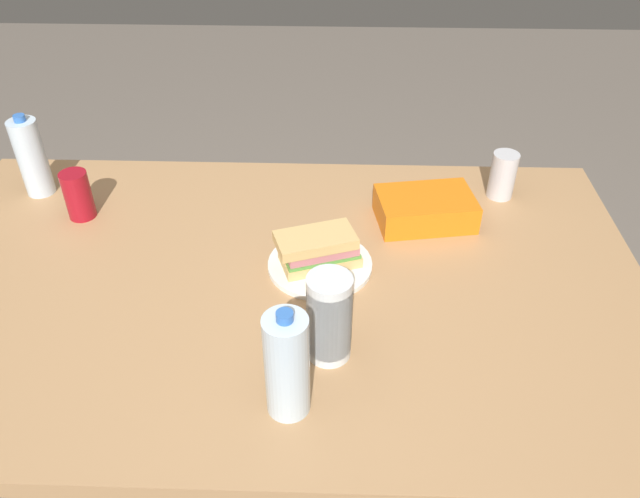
{
  "coord_description": "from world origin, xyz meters",
  "views": [
    {
      "loc": [
        -0.14,
        1.05,
        1.66
      ],
      "look_at": [
        -0.1,
        -0.05,
        0.82
      ],
      "focal_mm": 35.59,
      "sensor_mm": 36.0,
      "label": 1
    }
  ],
  "objects_px": {
    "sandwich": "(319,249)",
    "water_bottle_tall": "(32,157)",
    "paper_plate": "(320,265)",
    "plastic_cup_stack": "(329,318)",
    "chip_bag": "(425,209)",
    "soda_can_silver": "(503,175)",
    "soda_can_red": "(78,195)",
    "dining_table": "(274,309)",
    "water_bottle_spare": "(287,365)"
  },
  "relations": [
    {
      "from": "paper_plate",
      "to": "chip_bag",
      "type": "relative_size",
      "value": 1.01
    },
    {
      "from": "water_bottle_tall",
      "to": "dining_table",
      "type": "bearing_deg",
      "value": 152.13
    },
    {
      "from": "dining_table",
      "to": "chip_bag",
      "type": "distance_m",
      "value": 0.44
    },
    {
      "from": "sandwich",
      "to": "soda_can_silver",
      "type": "relative_size",
      "value": 1.63
    },
    {
      "from": "sandwich",
      "to": "soda_can_silver",
      "type": "xyz_separation_m",
      "value": [
        -0.46,
        -0.31,
        0.01
      ]
    },
    {
      "from": "water_bottle_spare",
      "to": "soda_can_silver",
      "type": "distance_m",
      "value": 0.86
    },
    {
      "from": "paper_plate",
      "to": "soda_can_silver",
      "type": "relative_size",
      "value": 1.91
    },
    {
      "from": "water_bottle_spare",
      "to": "soda_can_red",
      "type": "bearing_deg",
      "value": -45.88
    },
    {
      "from": "dining_table",
      "to": "sandwich",
      "type": "height_order",
      "value": "sandwich"
    },
    {
      "from": "sandwich",
      "to": "chip_bag",
      "type": "xyz_separation_m",
      "value": [
        -0.25,
        -0.19,
        -0.02
      ]
    },
    {
      "from": "sandwich",
      "to": "soda_can_red",
      "type": "relative_size",
      "value": 1.63
    },
    {
      "from": "sandwich",
      "to": "plastic_cup_stack",
      "type": "bearing_deg",
      "value": 96.26
    },
    {
      "from": "water_bottle_spare",
      "to": "water_bottle_tall",
      "type": "bearing_deg",
      "value": -44.13
    },
    {
      "from": "water_bottle_tall",
      "to": "plastic_cup_stack",
      "type": "distance_m",
      "value": 0.94
    },
    {
      "from": "chip_bag",
      "to": "plastic_cup_stack",
      "type": "distance_m",
      "value": 0.5
    },
    {
      "from": "soda_can_red",
      "to": "chip_bag",
      "type": "xyz_separation_m",
      "value": [
        -0.85,
        -0.01,
        -0.03
      ]
    },
    {
      "from": "chip_bag",
      "to": "soda_can_silver",
      "type": "xyz_separation_m",
      "value": [
        -0.21,
        -0.12,
        0.03
      ]
    },
    {
      "from": "dining_table",
      "to": "soda_can_silver",
      "type": "relative_size",
      "value": 13.45
    },
    {
      "from": "sandwich",
      "to": "water_bottle_tall",
      "type": "height_order",
      "value": "water_bottle_tall"
    },
    {
      "from": "chip_bag",
      "to": "plastic_cup_stack",
      "type": "relative_size",
      "value": 1.24
    },
    {
      "from": "plastic_cup_stack",
      "to": "soda_can_silver",
      "type": "xyz_separation_m",
      "value": [
        -0.43,
        -0.57,
        -0.03
      ]
    },
    {
      "from": "plastic_cup_stack",
      "to": "paper_plate",
      "type": "bearing_deg",
      "value": -84.45
    },
    {
      "from": "paper_plate",
      "to": "water_bottle_spare",
      "type": "xyz_separation_m",
      "value": [
        0.04,
        0.39,
        0.1
      ]
    },
    {
      "from": "soda_can_red",
      "to": "water_bottle_spare",
      "type": "bearing_deg",
      "value": 134.12
    },
    {
      "from": "paper_plate",
      "to": "soda_can_red",
      "type": "xyz_separation_m",
      "value": [
        0.6,
        -0.18,
        0.05
      ]
    },
    {
      "from": "chip_bag",
      "to": "plastic_cup_stack",
      "type": "xyz_separation_m",
      "value": [
        0.22,
        0.45,
        0.06
      ]
    },
    {
      "from": "plastic_cup_stack",
      "to": "soda_can_silver",
      "type": "height_order",
      "value": "plastic_cup_stack"
    },
    {
      "from": "paper_plate",
      "to": "plastic_cup_stack",
      "type": "bearing_deg",
      "value": 95.55
    },
    {
      "from": "chip_bag",
      "to": "water_bottle_tall",
      "type": "xyz_separation_m",
      "value": [
        0.99,
        -0.1,
        0.07
      ]
    },
    {
      "from": "dining_table",
      "to": "sandwich",
      "type": "xyz_separation_m",
      "value": [
        -0.1,
        -0.05,
        0.14
      ]
    },
    {
      "from": "soda_can_red",
      "to": "soda_can_silver",
      "type": "distance_m",
      "value": 1.06
    },
    {
      "from": "water_bottle_tall",
      "to": "soda_can_silver",
      "type": "xyz_separation_m",
      "value": [
        -1.2,
        -0.02,
        -0.04
      ]
    },
    {
      "from": "paper_plate",
      "to": "plastic_cup_stack",
      "type": "xyz_separation_m",
      "value": [
        -0.03,
        0.26,
        0.09
      ]
    },
    {
      "from": "dining_table",
      "to": "sandwich",
      "type": "distance_m",
      "value": 0.18
    },
    {
      "from": "chip_bag",
      "to": "soda_can_silver",
      "type": "bearing_deg",
      "value": -159.03
    },
    {
      "from": "dining_table",
      "to": "chip_bag",
      "type": "height_order",
      "value": "chip_bag"
    },
    {
      "from": "sandwich",
      "to": "plastic_cup_stack",
      "type": "xyz_separation_m",
      "value": [
        -0.03,
        0.26,
        0.04
      ]
    },
    {
      "from": "sandwich",
      "to": "soda_can_silver",
      "type": "distance_m",
      "value": 0.56
    },
    {
      "from": "water_bottle_tall",
      "to": "water_bottle_spare",
      "type": "xyz_separation_m",
      "value": [
        -0.7,
        0.68,
        0.0
      ]
    },
    {
      "from": "paper_plate",
      "to": "chip_bag",
      "type": "xyz_separation_m",
      "value": [
        -0.25,
        -0.19,
        0.03
      ]
    },
    {
      "from": "sandwich",
      "to": "water_bottle_spare",
      "type": "xyz_separation_m",
      "value": [
        0.04,
        0.39,
        0.05
      ]
    },
    {
      "from": "paper_plate",
      "to": "dining_table",
      "type": "bearing_deg",
      "value": 25.3
    },
    {
      "from": "sandwich",
      "to": "water_bottle_tall",
      "type": "xyz_separation_m",
      "value": [
        0.74,
        -0.29,
        0.05
      ]
    },
    {
      "from": "soda_can_red",
      "to": "plastic_cup_stack",
      "type": "relative_size",
      "value": 0.66
    },
    {
      "from": "soda_can_silver",
      "to": "paper_plate",
      "type": "bearing_deg",
      "value": 34.12
    },
    {
      "from": "soda_can_silver",
      "to": "dining_table",
      "type": "bearing_deg",
      "value": 32.61
    },
    {
      "from": "dining_table",
      "to": "plastic_cup_stack",
      "type": "distance_m",
      "value": 0.31
    },
    {
      "from": "chip_bag",
      "to": "water_bottle_tall",
      "type": "bearing_deg",
      "value": -15.16
    },
    {
      "from": "chip_bag",
      "to": "plastic_cup_stack",
      "type": "bearing_deg",
      "value": 54.0
    },
    {
      "from": "water_bottle_spare",
      "to": "chip_bag",
      "type": "bearing_deg",
      "value": -116.84
    }
  ]
}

